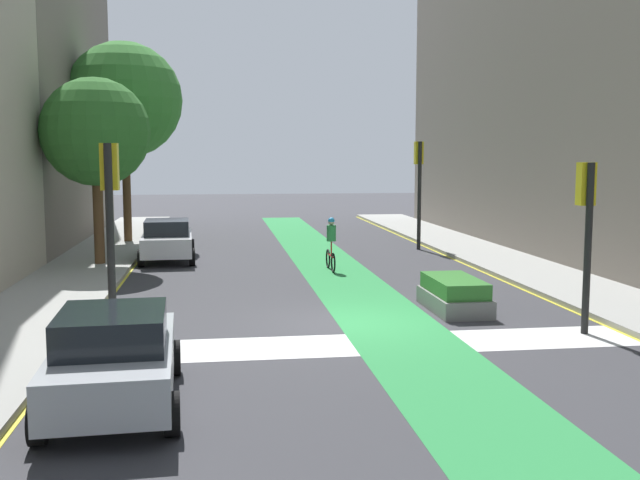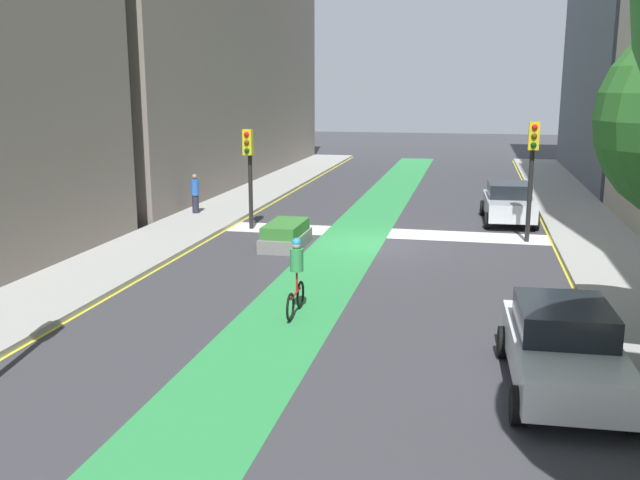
{
  "view_description": "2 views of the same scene",
  "coord_description": "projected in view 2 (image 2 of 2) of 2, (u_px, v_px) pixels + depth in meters",
  "views": [
    {
      "loc": [
        -2.94,
        -16.76,
        3.94
      ],
      "look_at": [
        0.2,
        5.76,
        1.33
      ],
      "focal_mm": 41.05,
      "sensor_mm": 36.0,
      "label": 1
    },
    {
      "loc": [
        -3.16,
        23.75,
        5.39
      ],
      "look_at": [
        1.03,
        4.57,
        1.09
      ],
      "focal_mm": 39.6,
      "sensor_mm": 36.0,
      "label": 2
    }
  ],
  "objects": [
    {
      "name": "traffic_signal_near_left",
      "position": [
        532.0,
        158.0,
        24.21
      ],
      "size": [
        0.35,
        0.52,
        4.2
      ],
      "color": "black",
      "rests_on": "ground_plane"
    },
    {
      "name": "sidewalk_left",
      "position": [
        606.0,
        253.0,
        22.9
      ],
      "size": [
        3.0,
        60.0,
        0.15
      ],
      "primitive_type": "cube",
      "color": "#9E9E99",
      "rests_on": "ground_plane"
    },
    {
      "name": "traffic_signal_near_right",
      "position": [
        249.0,
        159.0,
        26.52
      ],
      "size": [
        0.35,
        0.52,
        3.81
      ],
      "color": "black",
      "rests_on": "ground_plane"
    },
    {
      "name": "curb_stripe_right",
      "position": [
        214.0,
        237.0,
        25.73
      ],
      "size": [
        0.16,
        60.0,
        0.01
      ],
      "primitive_type": "cube",
      "color": "yellow",
      "rests_on": "ground_plane"
    },
    {
      "name": "car_silver_left_near",
      "position": [
        509.0,
        203.0,
        28.32
      ],
      "size": [
        2.19,
        4.28,
        1.57
      ],
      "color": "#B2B7BF",
      "rests_on": "ground_plane"
    },
    {
      "name": "pedestrian_sidewalk_right_a",
      "position": [
        195.0,
        193.0,
        29.53
      ],
      "size": [
        0.34,
        0.34,
        1.65
      ],
      "color": "#262638",
      "rests_on": "sidewalk_right"
    },
    {
      "name": "ground_plane",
      "position": [
        377.0,
        245.0,
        24.48
      ],
      "size": [
        120.0,
        120.0,
        0.0
      ],
      "primitive_type": "plane",
      "color": "#38383D"
    },
    {
      "name": "curb_stripe_left",
      "position": [
        558.0,
        253.0,
        23.23
      ],
      "size": [
        0.16,
        60.0,
        0.01
      ],
      "primitive_type": "cube",
      "color": "yellow",
      "rests_on": "ground_plane"
    },
    {
      "name": "cyclist_in_lane",
      "position": [
        296.0,
        274.0,
        16.89
      ],
      "size": [
        0.32,
        1.73,
        1.86
      ],
      "color": "black",
      "rests_on": "ground_plane"
    },
    {
      "name": "median_planter",
      "position": [
        286.0,
        235.0,
        24.05
      ],
      "size": [
        1.27,
        2.6,
        0.85
      ],
      "color": "slate",
      "rests_on": "ground_plane"
    },
    {
      "name": "crosswalk_band",
      "position": [
        384.0,
        233.0,
        26.39
      ],
      "size": [
        12.0,
        1.8,
        0.01
      ],
      "primitive_type": "cube",
      "color": "silver",
      "rests_on": "ground_plane"
    },
    {
      "name": "car_white_left_far",
      "position": [
        563.0,
        347.0,
        12.64
      ],
      "size": [
        2.16,
        4.27,
        1.57
      ],
      "color": "silver",
      "rests_on": "ground_plane"
    },
    {
      "name": "bike_lane_paint",
      "position": [
        348.0,
        243.0,
        24.69
      ],
      "size": [
        2.4,
        60.0,
        0.01
      ],
      "primitive_type": "cube",
      "color": "#2D8C47",
      "rests_on": "ground_plane"
    },
    {
      "name": "sidewalk_right",
      "position": [
        175.0,
        233.0,
        26.02
      ],
      "size": [
        3.0,
        60.0,
        0.15
      ],
      "primitive_type": "cube",
      "color": "#9E9E99",
      "rests_on": "ground_plane"
    }
  ]
}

